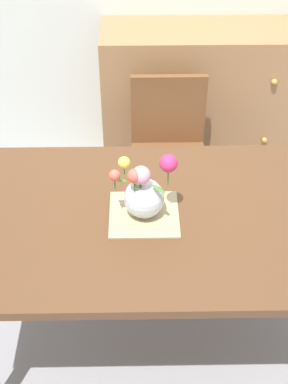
{
  "coord_description": "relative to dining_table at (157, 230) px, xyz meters",
  "views": [
    {
      "loc": [
        -0.08,
        -1.67,
        2.25
      ],
      "look_at": [
        -0.06,
        0.0,
        0.87
      ],
      "focal_mm": 50.3,
      "sensor_mm": 36.0,
      "label": 1
    }
  ],
  "objects": [
    {
      "name": "flower_vase",
      "position": [
        -0.06,
        0.0,
        0.21
      ],
      "size": [
        0.27,
        0.2,
        0.29
      ],
      "color": "silver",
      "rests_on": "placemat"
    },
    {
      "name": "dresser",
      "position": [
        0.41,
        1.33,
        -0.16
      ],
      "size": [
        1.4,
        0.47,
        1.0
      ],
      "color": "#9E7047",
      "rests_on": "ground_plane"
    },
    {
      "name": "chair_far",
      "position": [
        0.1,
        0.84,
        -0.14
      ],
      "size": [
        0.42,
        0.42,
        0.9
      ],
      "rotation": [
        0.0,
        0.0,
        3.14
      ],
      "color": "brown",
      "rests_on": "ground_plane"
    },
    {
      "name": "ground_plane",
      "position": [
        0.0,
        0.0,
        -0.66
      ],
      "size": [
        12.0,
        12.0,
        0.0
      ],
      "primitive_type": "plane",
      "color": "#939399"
    },
    {
      "name": "placemat",
      "position": [
        -0.06,
        0.0,
        0.09
      ],
      "size": [
        0.29,
        0.29,
        0.01
      ],
      "primitive_type": "cube",
      "color": "tan",
      "rests_on": "dining_table"
    },
    {
      "name": "dining_table",
      "position": [
        0.0,
        0.0,
        0.0
      ],
      "size": [
        1.58,
        1.01,
        0.75
      ],
      "color": "brown",
      "rests_on": "ground_plane"
    }
  ]
}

